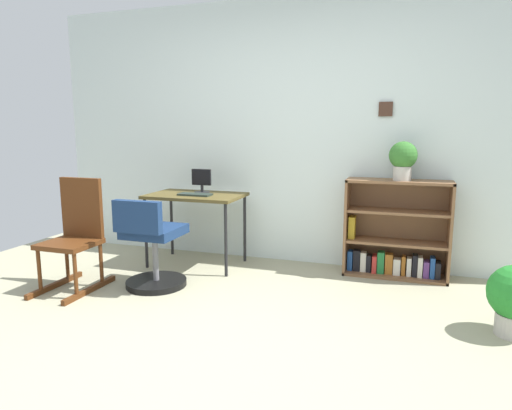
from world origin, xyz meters
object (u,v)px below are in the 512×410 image
Objects in this scene: office_chair at (152,248)px; bookshelf_low at (395,234)px; keyboard at (195,194)px; monitor at (202,182)px; desk at (196,200)px; rocking_chair at (75,234)px; potted_plant_on_shelf at (403,158)px.

bookshelf_low is (1.95, 1.01, 0.04)m from office_chair.
monitor is at bearing 94.20° from keyboard.
desk is 1.16m from rocking_chair.
rocking_chair is 1.02× the size of bookshelf_low.
bookshelf_low reaches higher than office_chair.
rocking_chair is at bearing -163.02° from office_chair.
potted_plant_on_shelf is (2.60, 1.14, 0.62)m from rocking_chair.
office_chair is at bearing -152.61° from bookshelf_low.
rocking_chair is 2.90m from potted_plant_on_shelf.
desk is 1.98m from potted_plant_on_shelf.
potted_plant_on_shelf is at bearing -59.90° from bookshelf_low.
rocking_chair is at bearing -124.58° from monitor.
potted_plant_on_shelf reaches higher than keyboard.
monitor is at bearing -176.26° from potted_plant_on_shelf.
office_chair is at bearing 16.98° from rocking_chair.
rocking_chair is 2.71× the size of potted_plant_on_shelf.
bookshelf_low reaches higher than desk.
bookshelf_low is at bearing 27.39° from office_chair.
desk is 3.86× the size of monitor.
keyboard is at bearing -168.98° from bookshelf_low.
office_chair is 2.27× the size of potted_plant_on_shelf.
desk is at bearing 53.30° from rocking_chair.
monitor reaches higher than keyboard.
desk is 2.66× the size of potted_plant_on_shelf.
desk is 0.11m from keyboard.
monitor reaches higher than desk.
potted_plant_on_shelf is at bearing 23.73° from rocking_chair.
office_chair is 2.19m from bookshelf_low.
keyboard reaches higher than desk.
potted_plant_on_shelf is at bearing 25.72° from office_chair.
potted_plant_on_shelf is (1.90, 0.12, 0.26)m from monitor.
rocking_chair is (-0.70, -1.02, -0.36)m from monitor.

